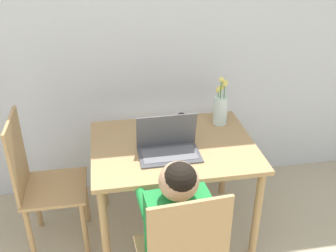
% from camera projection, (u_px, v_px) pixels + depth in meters
% --- Properties ---
extents(wall_back, '(6.40, 0.05, 2.50)m').
position_uv_depth(wall_back, '(126.00, 36.00, 2.78)').
color(wall_back, silver).
rests_on(wall_back, ground_plane).
extents(dining_table, '(1.05, 0.79, 0.71)m').
position_uv_depth(dining_table, '(173.00, 156.00, 2.57)').
color(dining_table, tan).
rests_on(dining_table, ground_plane).
extents(chair_spare, '(0.40, 0.40, 0.97)m').
position_uv_depth(chair_spare, '(42.00, 184.00, 2.52)').
color(chair_spare, tan).
rests_on(chair_spare, ground_plane).
extents(person_seated, '(0.35, 0.44, 1.04)m').
position_uv_depth(person_seated, '(175.00, 219.00, 1.98)').
color(person_seated, '#1E8438').
rests_on(person_seated, ground_plane).
extents(laptop, '(0.38, 0.24, 0.24)m').
position_uv_depth(laptop, '(168.00, 145.00, 2.41)').
color(laptop, '#4C4C51').
rests_on(laptop, dining_table).
extents(flower_vase, '(0.10, 0.10, 0.36)m').
position_uv_depth(flower_vase, '(221.00, 107.00, 2.72)').
color(flower_vase, silver).
rests_on(flower_vase, dining_table).
extents(water_bottle, '(0.06, 0.06, 0.20)m').
position_uv_depth(water_bottle, '(181.00, 128.00, 2.52)').
color(water_bottle, silver).
rests_on(water_bottle, dining_table).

